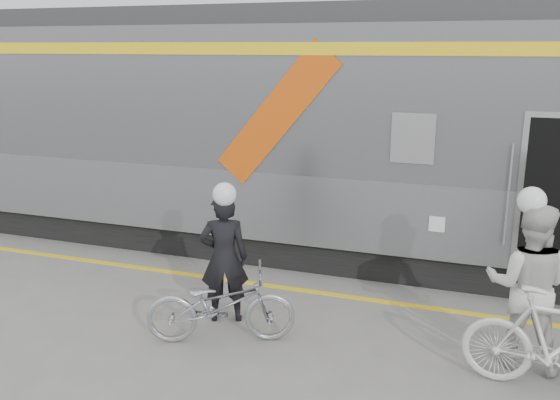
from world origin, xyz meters
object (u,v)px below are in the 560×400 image
at_px(bicycle_left, 221,305).
at_px(bicycle_right, 559,344).
at_px(man, 224,258).
at_px(woman, 528,286).

distance_m(bicycle_left, bicycle_right, 3.72).
bearing_deg(man, bicycle_left, 87.73).
height_order(bicycle_left, bicycle_right, bicycle_right).
height_order(man, bicycle_right, man).
height_order(bicycle_left, woman, woman).
relative_size(bicycle_left, bicycle_right, 0.94).
xyz_separation_m(man, woman, (3.61, 0.09, 0.09)).
height_order(man, woman, woman).
bearing_deg(man, woman, 159.13).
xyz_separation_m(bicycle_left, woman, (3.41, 0.64, 0.47)).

